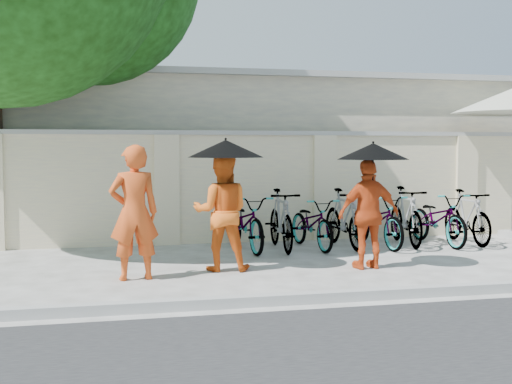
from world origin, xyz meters
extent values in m
plane|color=silver|center=(0.00, 0.00, 0.00)|extent=(80.00, 80.00, 0.00)
cube|color=#9C9C9A|center=(0.00, -1.70, 0.06)|extent=(40.00, 0.16, 0.12)
cube|color=beige|center=(1.00, 3.20, 1.00)|extent=(20.00, 0.30, 2.00)
cube|color=beige|center=(2.00, 7.00, 1.60)|extent=(14.00, 6.00, 3.20)
imported|color=#D64C19|center=(-1.69, 0.06, 0.90)|extent=(0.71, 0.51, 1.81)
imported|color=orange|center=(-0.44, 0.46, 0.85)|extent=(0.93, 0.79, 1.70)
cylinder|color=black|center=(-0.39, 0.38, 1.36)|extent=(0.02, 0.02, 0.79)
cone|color=black|center=(-0.39, 0.38, 1.75)|extent=(1.09, 1.09, 0.25)
imported|color=#CB4517|center=(1.68, 0.10, 0.80)|extent=(0.97, 0.46, 1.61)
cylinder|color=black|center=(1.70, 0.02, 1.31)|extent=(0.02, 0.02, 0.81)
cone|color=black|center=(1.70, 0.02, 1.72)|extent=(1.03, 1.03, 0.24)
cylinder|color=#9C9C9A|center=(5.77, 2.58, 0.06)|extent=(0.56, 0.56, 0.11)
imported|color=#A2A1A8|center=(0.27, 2.11, 0.48)|extent=(0.83, 1.87, 0.95)
imported|color=#A2A1A8|center=(0.86, 2.00, 0.53)|extent=(0.58, 1.77, 1.05)
imported|color=#A2A1A8|center=(1.45, 2.08, 0.44)|extent=(0.77, 1.75, 0.89)
imported|color=#A2A1A8|center=(2.04, 2.05, 0.52)|extent=(0.57, 1.75, 1.04)
imported|color=#A2A1A8|center=(2.63, 1.98, 0.47)|extent=(0.81, 1.84, 0.94)
imported|color=#A2A1A8|center=(3.22, 2.06, 0.53)|extent=(0.73, 1.81, 1.06)
imported|color=#A2A1A8|center=(3.80, 1.97, 0.47)|extent=(0.75, 1.85, 0.95)
imported|color=#A2A1A8|center=(4.39, 1.98, 0.50)|extent=(0.50, 1.66, 0.99)
camera|label=1|loc=(-1.98, -8.59, 1.77)|focal=45.00mm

